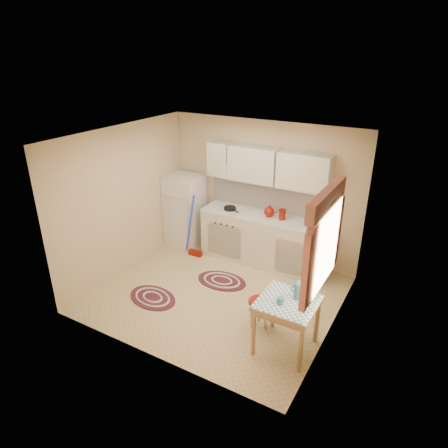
# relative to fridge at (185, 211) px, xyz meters

# --- Properties ---
(room_shell) EXTENTS (3.64, 3.60, 2.52)m
(room_shell) POSITION_rel_fridge_xyz_m (1.62, -1.01, 0.90)
(room_shell) COLOR tan
(room_shell) RESTS_ON ground
(fridge) EXTENTS (0.65, 0.60, 1.40)m
(fridge) POSITION_rel_fridge_xyz_m (0.00, 0.00, 0.00)
(fridge) COLOR silver
(fridge) RESTS_ON ground
(broom) EXTENTS (0.28, 0.13, 1.20)m
(broom) POSITION_rel_fridge_xyz_m (0.45, -0.35, -0.10)
(broom) COLOR blue
(broom) RESTS_ON ground
(base_cabinets) EXTENTS (2.25, 0.60, 0.88)m
(base_cabinets) POSITION_rel_fridge_xyz_m (1.64, 0.05, -0.26)
(base_cabinets) COLOR beige
(base_cabinets) RESTS_ON ground
(countertop) EXTENTS (2.27, 0.62, 0.04)m
(countertop) POSITION_rel_fridge_xyz_m (1.64, 0.05, 0.20)
(countertop) COLOR silver
(countertop) RESTS_ON base_cabinets
(frying_pan) EXTENTS (0.29, 0.29, 0.05)m
(frying_pan) POSITION_rel_fridge_xyz_m (0.99, 0.00, 0.24)
(frying_pan) COLOR black
(frying_pan) RESTS_ON countertop
(red_kettle) EXTENTS (0.23, 0.22, 0.20)m
(red_kettle) POSITION_rel_fridge_xyz_m (1.74, 0.05, 0.32)
(red_kettle) COLOR maroon
(red_kettle) RESTS_ON countertop
(red_canister) EXTENTS (0.15, 0.15, 0.16)m
(red_canister) POSITION_rel_fridge_xyz_m (1.98, 0.05, 0.30)
(red_canister) COLOR maroon
(red_canister) RESTS_ON countertop
(table) EXTENTS (0.72, 0.72, 0.72)m
(table) POSITION_rel_fridge_xyz_m (2.86, -1.87, -0.34)
(table) COLOR tan
(table) RESTS_ON ground
(stool) EXTENTS (0.37, 0.37, 0.42)m
(stool) POSITION_rel_fridge_xyz_m (2.38, -1.64, -0.49)
(stool) COLOR maroon
(stool) RESTS_ON ground
(coffee_pot) EXTENTS (0.16, 0.14, 0.29)m
(coffee_pot) POSITION_rel_fridge_xyz_m (2.94, -1.75, 0.17)
(coffee_pot) COLOR #2A6882
(coffee_pot) RESTS_ON table
(mug) EXTENTS (0.11, 0.11, 0.10)m
(mug) POSITION_rel_fridge_xyz_m (2.80, -1.97, 0.07)
(mug) COLOR #2A6882
(mug) RESTS_ON table
(rug_center) EXTENTS (0.89, 0.61, 0.02)m
(rug_center) POSITION_rel_fridge_xyz_m (1.34, -0.89, -0.69)
(rug_center) COLOR #661C0B
(rug_center) RESTS_ON ground
(rug_left) EXTENTS (0.94, 0.71, 0.02)m
(rug_left) POSITION_rel_fridge_xyz_m (0.64, -1.85, -0.69)
(rug_left) COLOR #661C0B
(rug_left) RESTS_ON ground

